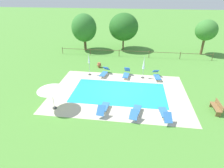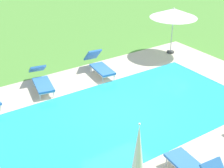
{
  "view_description": "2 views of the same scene",
  "coord_description": "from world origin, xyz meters",
  "px_view_note": "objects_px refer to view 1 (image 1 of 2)",
  "views": [
    {
      "loc": [
        1.31,
        -14.83,
        8.83
      ],
      "look_at": [
        -0.73,
        0.5,
        0.6
      ],
      "focal_mm": 28.97,
      "sensor_mm": 36.0,
      "label": 1
    },
    {
      "loc": [
        5.75,
        7.67,
        6.04
      ],
      "look_at": [
        0.27,
        -0.47,
        1.0
      ],
      "focal_mm": 53.43,
      "sensor_mm": 36.0,
      "label": 2
    }
  ],
  "objects_px": {
    "patio_umbrella_open_foreground": "(51,88)",
    "patio_umbrella_closed_row_mid_west": "(89,61)",
    "tree_west_mid": "(206,30)",
    "sun_lounger_north_near_steps": "(126,74)",
    "patio_umbrella_closed_row_west": "(144,64)",
    "sun_lounger_north_end": "(136,111)",
    "terracotta_urn_near_fence": "(99,65)",
    "sun_lounger_south_mid": "(103,108)",
    "tree_far_west": "(124,27)",
    "wooden_bench_lawn_side": "(217,107)",
    "tree_centre": "(84,28)",
    "sun_lounger_north_far": "(104,72)",
    "sun_lounger_north_mid": "(157,75)",
    "sun_lounger_south_far": "(165,114)"
  },
  "relations": [
    {
      "from": "patio_umbrella_closed_row_west",
      "to": "patio_umbrella_open_foreground",
      "type": "bearing_deg",
      "value": -137.29
    },
    {
      "from": "sun_lounger_north_mid",
      "to": "patio_umbrella_open_foreground",
      "type": "height_order",
      "value": "patio_umbrella_open_foreground"
    },
    {
      "from": "patio_umbrella_closed_row_mid_west",
      "to": "terracotta_urn_near_fence",
      "type": "relative_size",
      "value": 4.06
    },
    {
      "from": "tree_far_west",
      "to": "tree_west_mid",
      "type": "relative_size",
      "value": 1.12
    },
    {
      "from": "sun_lounger_south_mid",
      "to": "sun_lounger_south_far",
      "type": "bearing_deg",
      "value": -1.54
    },
    {
      "from": "sun_lounger_south_mid",
      "to": "tree_far_west",
      "type": "relative_size",
      "value": 0.35
    },
    {
      "from": "sun_lounger_north_far",
      "to": "tree_far_west",
      "type": "relative_size",
      "value": 0.36
    },
    {
      "from": "patio_umbrella_open_foreground",
      "to": "patio_umbrella_closed_row_mid_west",
      "type": "distance_m",
      "value": 6.93
    },
    {
      "from": "sun_lounger_north_near_steps",
      "to": "wooden_bench_lawn_side",
      "type": "xyz_separation_m",
      "value": [
        7.57,
        -5.53,
        0.07
      ]
    },
    {
      "from": "sun_lounger_south_mid",
      "to": "tree_centre",
      "type": "bearing_deg",
      "value": 109.81
    },
    {
      "from": "patio_umbrella_open_foreground",
      "to": "patio_umbrella_closed_row_mid_west",
      "type": "height_order",
      "value": "patio_umbrella_closed_row_mid_west"
    },
    {
      "from": "tree_west_mid",
      "to": "sun_lounger_north_mid",
      "type": "bearing_deg",
      "value": -128.19
    },
    {
      "from": "terracotta_urn_near_fence",
      "to": "tree_centre",
      "type": "xyz_separation_m",
      "value": [
        -3.6,
        6.9,
        3.12
      ]
    },
    {
      "from": "sun_lounger_south_far",
      "to": "tree_far_west",
      "type": "height_order",
      "value": "tree_far_west"
    },
    {
      "from": "patio_umbrella_closed_row_west",
      "to": "patio_umbrella_closed_row_mid_west",
      "type": "xyz_separation_m",
      "value": [
        -6.03,
        0.02,
        0.05
      ]
    },
    {
      "from": "tree_far_west",
      "to": "patio_umbrella_closed_row_west",
      "type": "bearing_deg",
      "value": -73.85
    },
    {
      "from": "sun_lounger_north_near_steps",
      "to": "sun_lounger_north_far",
      "type": "relative_size",
      "value": 0.95
    },
    {
      "from": "sun_lounger_north_mid",
      "to": "tree_west_mid",
      "type": "relative_size",
      "value": 0.41
    },
    {
      "from": "sun_lounger_north_near_steps",
      "to": "sun_lounger_south_far",
      "type": "bearing_deg",
      "value": -63.82
    },
    {
      "from": "sun_lounger_north_end",
      "to": "sun_lounger_north_near_steps",
      "type": "bearing_deg",
      "value": 99.67
    },
    {
      "from": "sun_lounger_north_far",
      "to": "sun_lounger_north_end",
      "type": "xyz_separation_m",
      "value": [
        3.65,
        -6.88,
        -0.01
      ]
    },
    {
      "from": "terracotta_urn_near_fence",
      "to": "patio_umbrella_closed_row_west",
      "type": "bearing_deg",
      "value": -23.22
    },
    {
      "from": "sun_lounger_north_far",
      "to": "terracotta_urn_near_fence",
      "type": "bearing_deg",
      "value": 115.27
    },
    {
      "from": "sun_lounger_north_near_steps",
      "to": "patio_umbrella_closed_row_west",
      "type": "height_order",
      "value": "patio_umbrella_closed_row_west"
    },
    {
      "from": "patio_umbrella_closed_row_west",
      "to": "patio_umbrella_closed_row_mid_west",
      "type": "distance_m",
      "value": 6.03
    },
    {
      "from": "tree_west_mid",
      "to": "sun_lounger_south_mid",
      "type": "bearing_deg",
      "value": -126.9
    },
    {
      "from": "sun_lounger_north_near_steps",
      "to": "wooden_bench_lawn_side",
      "type": "height_order",
      "value": "sun_lounger_north_near_steps"
    },
    {
      "from": "sun_lounger_south_mid",
      "to": "tree_west_mid",
      "type": "height_order",
      "value": "tree_west_mid"
    },
    {
      "from": "patio_umbrella_closed_row_west",
      "to": "patio_umbrella_closed_row_mid_west",
      "type": "bearing_deg",
      "value": 179.86
    },
    {
      "from": "sun_lounger_north_far",
      "to": "tree_west_mid",
      "type": "bearing_deg",
      "value": 35.15
    },
    {
      "from": "sun_lounger_north_mid",
      "to": "sun_lounger_north_end",
      "type": "height_order",
      "value": "sun_lounger_north_mid"
    },
    {
      "from": "sun_lounger_north_near_steps",
      "to": "patio_umbrella_closed_row_west",
      "type": "bearing_deg",
      "value": -1.05
    },
    {
      "from": "sun_lounger_north_far",
      "to": "sun_lounger_south_mid",
      "type": "distance_m",
      "value": 6.89
    },
    {
      "from": "tree_far_west",
      "to": "tree_west_mid",
      "type": "xyz_separation_m",
      "value": [
        11.83,
        -1.06,
        0.03
      ]
    },
    {
      "from": "sun_lounger_north_far",
      "to": "tree_centre",
      "type": "relative_size",
      "value": 0.37
    },
    {
      "from": "patio_umbrella_closed_row_mid_west",
      "to": "tree_west_mid",
      "type": "height_order",
      "value": "tree_west_mid"
    },
    {
      "from": "sun_lounger_south_mid",
      "to": "terracotta_urn_near_fence",
      "type": "bearing_deg",
      "value": 103.29
    },
    {
      "from": "sun_lounger_north_near_steps",
      "to": "tree_west_mid",
      "type": "relative_size",
      "value": 0.38
    },
    {
      "from": "sun_lounger_north_end",
      "to": "tree_centre",
      "type": "relative_size",
      "value": 0.38
    },
    {
      "from": "sun_lounger_north_near_steps",
      "to": "wooden_bench_lawn_side",
      "type": "relative_size",
      "value": 1.28
    },
    {
      "from": "sun_lounger_north_near_steps",
      "to": "patio_umbrella_closed_row_west",
      "type": "distance_m",
      "value": 2.2
    },
    {
      "from": "sun_lounger_north_mid",
      "to": "tree_far_west",
      "type": "distance_m",
      "value": 11.72
    },
    {
      "from": "terracotta_urn_near_fence",
      "to": "tree_west_mid",
      "type": "bearing_deg",
      "value": 26.41
    },
    {
      "from": "patio_umbrella_closed_row_west",
      "to": "terracotta_urn_near_fence",
      "type": "xyz_separation_m",
      "value": [
        -5.37,
        2.3,
        -1.27
      ]
    },
    {
      "from": "sun_lounger_south_mid",
      "to": "tree_centre",
      "type": "relative_size",
      "value": 0.36
    },
    {
      "from": "sun_lounger_north_mid",
      "to": "terracotta_urn_near_fence",
      "type": "relative_size",
      "value": 3.32
    },
    {
      "from": "sun_lounger_south_mid",
      "to": "terracotta_urn_near_fence",
      "type": "relative_size",
      "value": 3.21
    },
    {
      "from": "sun_lounger_north_mid",
      "to": "terracotta_urn_near_fence",
      "type": "distance_m",
      "value": 7.24
    },
    {
      "from": "sun_lounger_north_near_steps",
      "to": "sun_lounger_south_far",
      "type": "relative_size",
      "value": 0.93
    },
    {
      "from": "patio_umbrella_open_foreground",
      "to": "tree_far_west",
      "type": "xyz_separation_m",
      "value": [
        4.33,
        17.19,
        1.56
      ]
    }
  ]
}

